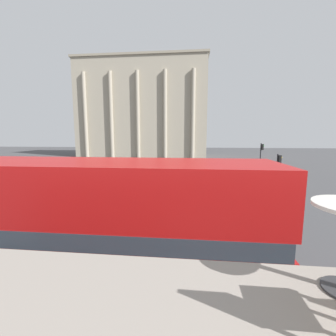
# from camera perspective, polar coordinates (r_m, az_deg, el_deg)

# --- Properties ---
(double_decker_bus) EXTENTS (11.12, 2.69, 4.26)m
(double_decker_bus) POSITION_cam_1_polar(r_m,az_deg,el_deg) (7.21, -21.97, -13.45)
(double_decker_bus) COLOR black
(double_decker_bus) RESTS_ON ground_plane
(plaza_building_left) EXTENTS (31.72, 13.31, 23.38)m
(plaza_building_left) POSITION_cam_1_polar(r_m,az_deg,el_deg) (59.10, -6.20, 14.50)
(plaza_building_left) COLOR #A39984
(plaza_building_left) RESTS_ON ground_plane
(traffic_light_near) EXTENTS (0.42, 0.24, 3.62)m
(traffic_light_near) POSITION_cam_1_polar(r_m,az_deg,el_deg) (13.61, -7.50, -2.96)
(traffic_light_near) COLOR black
(traffic_light_near) RESTS_ON ground_plane
(traffic_light_mid) EXTENTS (0.42, 0.24, 3.49)m
(traffic_light_mid) POSITION_cam_1_polar(r_m,az_deg,el_deg) (21.08, 26.14, -0.04)
(traffic_light_mid) COLOR black
(traffic_light_mid) RESTS_ON ground_plane
(traffic_light_far) EXTENTS (0.42, 0.24, 4.17)m
(traffic_light_far) POSITION_cam_1_polar(r_m,az_deg,el_deg) (28.69, 22.56, 2.91)
(traffic_light_far) COLOR black
(traffic_light_far) RESTS_ON ground_plane
(car_black) EXTENTS (4.20, 1.93, 1.35)m
(car_black) POSITION_cam_1_polar(r_m,az_deg,el_deg) (29.43, 8.38, -0.38)
(car_black) COLOR black
(car_black) RESTS_ON ground_plane
(car_maroon) EXTENTS (4.20, 1.93, 1.35)m
(car_maroon) POSITION_cam_1_polar(r_m,az_deg,el_deg) (21.37, 14.87, -3.72)
(car_maroon) COLOR black
(car_maroon) RESTS_ON ground_plane
(pedestrian_olive) EXTENTS (0.32, 0.32, 1.82)m
(pedestrian_olive) POSITION_cam_1_polar(r_m,az_deg,el_deg) (24.15, 11.97, -1.43)
(pedestrian_olive) COLOR #282B33
(pedestrian_olive) RESTS_ON ground_plane
(pedestrian_blue) EXTENTS (0.32, 0.32, 1.81)m
(pedestrian_blue) POSITION_cam_1_polar(r_m,az_deg,el_deg) (22.08, 2.72, -2.16)
(pedestrian_blue) COLOR #282B33
(pedestrian_blue) RESTS_ON ground_plane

